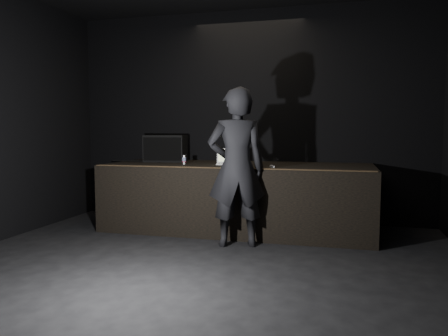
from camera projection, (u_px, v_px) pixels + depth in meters
ground at (172, 292)px, 4.10m from camera, size 7.00×7.00×0.00m
room_walls at (170, 74)px, 3.92m from camera, size 6.10×7.10×3.52m
stage_riser at (238, 197)px, 6.68m from camera, size 4.00×1.50×1.00m
riser_lip at (226, 168)px, 5.96m from camera, size 3.92×0.10×0.01m
stage_monitor at (166, 148)px, 7.20m from camera, size 0.71×0.56×0.44m
cable at (141, 161)px, 7.18m from camera, size 1.00×0.06×0.02m
laptop at (228, 160)px, 6.66m from camera, size 0.41×0.38×0.24m
beer_can at (184, 160)px, 6.62m from camera, size 0.06×0.06×0.14m
plastic_cup at (275, 161)px, 6.49m from camera, size 0.09×0.09×0.11m
wii_remote at (272, 166)px, 6.05m from camera, size 0.09×0.17×0.03m
person at (237, 168)px, 5.67m from camera, size 0.87×0.71×2.07m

